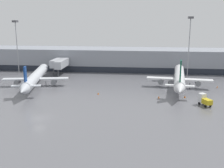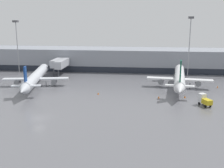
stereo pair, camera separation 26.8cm
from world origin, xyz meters
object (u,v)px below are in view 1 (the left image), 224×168
at_px(parked_jet_0, 36,77).
at_px(service_truck_0, 205,100).
at_px(parked_jet_1, 179,77).
at_px(traffic_cone_3, 185,97).
at_px(apron_light_mast_2, 16,33).
at_px(apron_light_mast_1, 190,31).
at_px(traffic_cone_0, 159,97).
at_px(traffic_cone_1, 217,87).
at_px(traffic_cone_2, 98,93).

xyz_separation_m(parked_jet_0, service_truck_0, (50.40, -15.53, -1.45)).
xyz_separation_m(parked_jet_1, traffic_cone_3, (0.26, -11.75, -3.01)).
height_order(service_truck_0, apron_light_mast_2, apron_light_mast_2).
bearing_deg(parked_jet_0, apron_light_mast_1, -79.71).
bearing_deg(traffic_cone_0, apron_light_mast_2, 151.63).
bearing_deg(parked_jet_0, apron_light_mast_2, 26.53).
relative_size(traffic_cone_1, apron_light_mast_2, 0.03).
xyz_separation_m(service_truck_0, traffic_cone_0, (-11.14, 5.55, -1.19)).
height_order(traffic_cone_0, traffic_cone_3, traffic_cone_3).
bearing_deg(apron_light_mast_1, parked_jet_1, -106.66).
bearing_deg(parked_jet_1, service_truck_0, -160.78).
distance_m(traffic_cone_2, traffic_cone_3, 24.63).
height_order(parked_jet_0, traffic_cone_1, parked_jet_0).
xyz_separation_m(traffic_cone_2, apron_light_mast_2, (-36.25, 27.02, 15.84)).
bearing_deg(apron_light_mast_1, parked_jet_0, -159.10).
bearing_deg(traffic_cone_0, traffic_cone_1, 36.49).
xyz_separation_m(service_truck_0, traffic_cone_1, (8.03, 19.72, -1.18)).
xyz_separation_m(traffic_cone_1, traffic_cone_3, (-11.91, -12.99, -0.01)).
distance_m(service_truck_0, apron_light_mast_2, 74.81).
bearing_deg(traffic_cone_0, parked_jet_0, 165.73).
xyz_separation_m(parked_jet_0, apron_light_mast_2, (-14.36, 18.96, 13.17)).
relative_size(parked_jet_0, apron_light_mast_1, 1.78).
xyz_separation_m(traffic_cone_0, apron_light_mast_1, (11.96, 29.54, 16.75)).
bearing_deg(apron_light_mast_2, traffic_cone_2, -36.69).
bearing_deg(service_truck_0, apron_light_mast_2, 35.55).
bearing_deg(traffic_cone_1, traffic_cone_2, -161.48).
height_order(parked_jet_1, service_truck_0, parked_jet_1).
relative_size(traffic_cone_0, traffic_cone_1, 0.97).
distance_m(parked_jet_1, service_truck_0, 19.02).
distance_m(parked_jet_1, apron_light_mast_2, 63.99).
bearing_deg(apron_light_mast_2, parked_jet_0, -52.87).
bearing_deg(traffic_cone_2, service_truck_0, -14.71).
relative_size(traffic_cone_0, apron_light_mast_1, 0.03).
height_order(parked_jet_1, traffic_cone_3, parked_jet_1).
height_order(service_truck_0, traffic_cone_3, service_truck_0).
bearing_deg(traffic_cone_3, traffic_cone_2, 178.25).
height_order(traffic_cone_3, apron_light_mast_2, apron_light_mast_2).
height_order(traffic_cone_0, traffic_cone_2, traffic_cone_0).
height_order(service_truck_0, traffic_cone_1, service_truck_0).
bearing_deg(apron_light_mast_2, traffic_cone_1, -11.48).
distance_m(traffic_cone_1, apron_light_mast_1, 23.84).
bearing_deg(traffic_cone_1, apron_light_mast_1, 115.11).
relative_size(service_truck_0, traffic_cone_0, 6.50).
bearing_deg(traffic_cone_1, parked_jet_1, -174.16).
height_order(parked_jet_0, apron_light_mast_2, apron_light_mast_2).
relative_size(apron_light_mast_1, apron_light_mast_2, 1.07).
bearing_deg(service_truck_0, traffic_cone_1, -48.56).
bearing_deg(traffic_cone_3, parked_jet_1, 91.29).
bearing_deg(apron_light_mast_1, traffic_cone_2, -136.73).
height_order(parked_jet_0, apron_light_mast_1, apron_light_mast_1).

